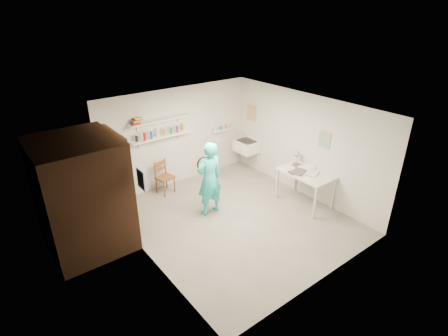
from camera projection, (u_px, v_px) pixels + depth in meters
floor at (235, 219)px, 7.42m from camera, size 4.00×4.50×0.02m
ceiling at (237, 108)px, 6.38m from camera, size 4.00×4.50×0.02m
wall_back at (178, 137)px, 8.52m from camera, size 4.00×0.02×2.40m
wall_front at (331, 219)px, 5.28m from camera, size 4.00×0.02×2.40m
wall_left at (143, 200)px, 5.80m from camera, size 0.02×4.50×2.40m
wall_right at (304, 145)px, 8.01m from camera, size 0.02×4.50×2.40m
doorway_recess at (120, 186)px, 6.64m from camera, size 0.02×0.90×2.00m
corridor_box at (82, 195)px, 6.23m from camera, size 1.40×1.50×2.10m
door_lintel at (114, 134)px, 6.20m from camera, size 0.06×1.05×0.10m
door_jamb_near at (133, 196)px, 6.30m from camera, size 0.06×0.10×2.00m
door_jamb_far at (112, 176)px, 7.01m from camera, size 0.06×0.10×2.00m
shelf_lower at (161, 137)px, 8.09m from camera, size 1.50×0.22×0.03m
shelf_upper at (160, 120)px, 7.92m from camera, size 1.50×0.22×0.03m
ledge_shelf at (224, 130)px, 9.23m from camera, size 0.70×0.14×0.03m
poster_left at (141, 179)px, 5.69m from camera, size 0.01×0.28×0.36m
poster_right_a at (252, 113)px, 9.14m from camera, size 0.01×0.34×0.42m
poster_right_b at (324, 140)px, 7.47m from camera, size 0.01×0.30×0.38m
belfast_sink at (246, 146)px, 9.30m from camera, size 0.48×0.60×0.30m
man at (209, 179)px, 7.32m from camera, size 0.60×0.39×1.63m
wall_clock at (203, 164)px, 7.36m from camera, size 0.29×0.04×0.29m
wooden_chair at (165, 177)px, 8.29m from camera, size 0.44×0.42×0.80m
work_table at (305, 188)px, 7.84m from camera, size 0.70×1.17×0.78m
desk_lamp at (297, 154)px, 8.02m from camera, size 0.15×0.15×0.15m
spray_cans at (161, 133)px, 8.04m from camera, size 1.29×0.06×0.17m
book_stack at (137, 121)px, 7.57m from camera, size 0.26×0.14×0.14m
ledge_pots at (224, 127)px, 9.21m from camera, size 0.48×0.07×0.09m
papers at (306, 172)px, 7.66m from camera, size 0.30×0.22×0.03m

